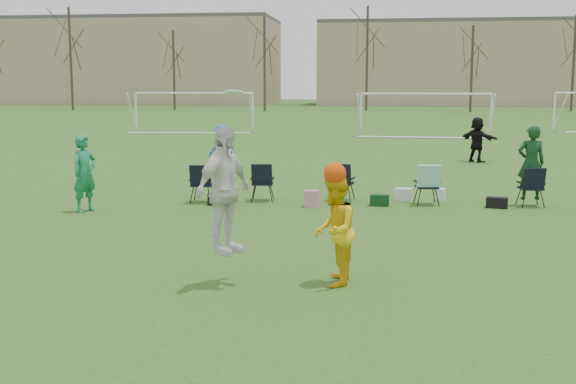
# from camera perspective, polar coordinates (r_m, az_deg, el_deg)

# --- Properties ---
(ground) EXTENTS (260.00, 260.00, 0.00)m
(ground) POSITION_cam_1_polar(r_m,az_deg,el_deg) (10.47, -0.63, -7.88)
(ground) COLOR #284D18
(ground) RESTS_ON ground
(fielder_green_near) EXTENTS (0.68, 0.78, 1.80)m
(fielder_green_near) POSITION_cam_1_polar(r_m,az_deg,el_deg) (17.41, -15.78, 1.43)
(fielder_green_near) COLOR #167F4E
(fielder_green_near) RESTS_ON ground
(fielder_blue) EXTENTS (1.14, 1.12, 1.57)m
(fielder_blue) POSITION_cam_1_polar(r_m,az_deg,el_deg) (25.07, -5.23, 3.53)
(fielder_blue) COLOR blue
(fielder_blue) RESTS_ON ground
(fielder_black) EXTENTS (1.47, 1.50, 1.72)m
(fielder_black) POSITION_cam_1_polar(r_m,az_deg,el_deg) (28.47, 14.71, 4.03)
(fielder_black) COLOR black
(fielder_black) RESTS_ON ground
(center_contest) EXTENTS (2.38, 1.25, 2.88)m
(center_contest) POSITION_cam_1_polar(r_m,az_deg,el_deg) (10.55, -0.87, -1.31)
(center_contest) COLOR white
(center_contest) RESTS_ON ground
(sideline_setup) EXTENTS (8.76, 1.70, 1.96)m
(sideline_setup) POSITION_cam_1_polar(r_m,az_deg,el_deg) (18.13, 8.02, 0.90)
(sideline_setup) COLOR #0E3619
(sideline_setup) RESTS_ON ground
(goal_left) EXTENTS (7.39, 0.76, 2.46)m
(goal_left) POSITION_cam_1_polar(r_m,az_deg,el_deg) (45.41, -7.43, 7.16)
(goal_left) COLOR white
(goal_left) RESTS_ON ground
(goal_mid) EXTENTS (7.40, 0.63, 2.46)m
(goal_mid) POSITION_cam_1_polar(r_m,az_deg,el_deg) (42.05, 10.80, 6.98)
(goal_mid) COLOR white
(goal_mid) RESTS_ON ground
(tree_line) EXTENTS (110.28, 3.28, 11.40)m
(tree_line) POSITION_cam_1_polar(r_m,az_deg,el_deg) (79.83, 6.41, 10.02)
(tree_line) COLOR #382B21
(tree_line) RESTS_ON ground
(building_row) EXTENTS (126.00, 16.00, 13.00)m
(building_row) POSITION_cam_1_polar(r_m,az_deg,el_deg) (106.13, 10.17, 10.04)
(building_row) COLOR tan
(building_row) RESTS_ON ground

